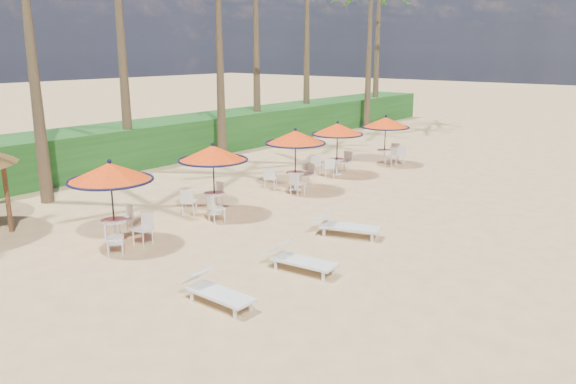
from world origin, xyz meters
name	(u,v)px	position (x,y,z in m)	size (l,w,h in m)	color
ground	(258,286)	(0.00, 0.00, 0.00)	(160.00, 160.00, 0.00)	tan
scrub_hedge	(206,133)	(-13.50, 11.00, 0.90)	(3.00, 40.00, 1.80)	#194716
station_0	(113,182)	(-4.79, -0.34, 1.70)	(2.23, 2.23, 2.33)	black
station_1	(212,162)	(-4.89, 3.30, 1.67)	(2.19, 2.19, 2.29)	black
station_2	(295,145)	(-4.79, 7.33, 1.70)	(2.23, 2.26, 2.32)	black
station_3	(336,136)	(-5.14, 10.52, 1.63)	(2.14, 2.16, 2.23)	black
station_4	(387,128)	(-4.60, 13.77, 1.62)	(2.13, 2.25, 2.22)	black
lounger_near	(214,290)	(-0.12, -1.21, 0.30)	(1.77, 0.56, 0.63)	silver
lounger_mid	(297,258)	(0.10, 1.25, 0.31)	(1.88, 0.78, 0.66)	silver
lounger_far	(343,225)	(-0.47, 4.06, 0.32)	(2.02, 1.18, 0.69)	silver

